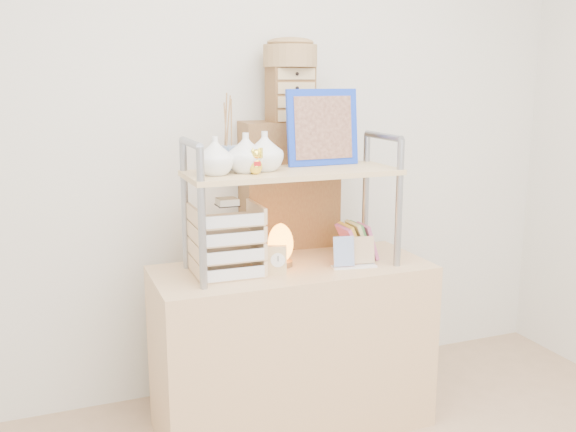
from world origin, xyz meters
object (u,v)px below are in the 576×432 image
(desk, at_px, (292,347))
(salt_lamp, at_px, (280,244))
(letter_tray, at_px, (228,244))
(cabinet, at_px, (289,259))

(desk, distance_m, salt_lamp, 0.47)
(letter_tray, bearing_deg, salt_lamp, 7.93)
(salt_lamp, bearing_deg, cabinet, 63.20)
(cabinet, bearing_deg, desk, -104.68)
(cabinet, distance_m, salt_lamp, 0.42)
(desk, relative_size, cabinet, 0.89)
(desk, height_order, letter_tray, letter_tray)
(desk, height_order, salt_lamp, salt_lamp)
(desk, xyz_separation_m, salt_lamp, (-0.04, 0.03, 0.47))
(letter_tray, relative_size, salt_lamp, 1.71)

